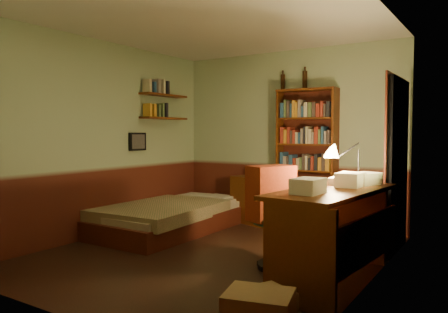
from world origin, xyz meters
The scene contains 23 objects.
floor centered at (0.00, 0.00, -0.01)m, with size 3.50×4.00×0.02m, color black.
ceiling centered at (0.00, 0.00, 2.61)m, with size 3.50×4.00×0.02m, color silver.
wall_back centered at (0.00, 2.01, 1.30)m, with size 3.50×0.02×2.60m, color #A1BA8F.
wall_left centered at (-1.76, 0.00, 1.30)m, with size 0.02×4.00×2.60m, color #A1BA8F.
wall_right centered at (1.76, 0.00, 1.30)m, with size 0.02×4.00×2.60m, color #A1BA8F.
wall_front centered at (0.00, -2.01, 1.30)m, with size 3.50×0.02×2.60m, color #A1BA8F.
doorway centered at (1.72, 1.30, 1.00)m, with size 0.06×0.90×2.00m, color black.
door_trim centered at (1.69, 1.30, 1.00)m, with size 0.02×0.98×2.08m, color #46190F.
bed centered at (-1.19, 0.70, 0.34)m, with size 1.21×2.26×0.67m, color olive.
dresser centered at (-0.38, 1.76, 0.35)m, with size 0.80×0.40×0.71m, color #52250B.
mini_stereo centered at (-0.40, 1.89, 0.78)m, with size 0.27×0.20×0.14m, color #B2B2B7.
bookshelf centered at (0.37, 1.85, 1.00)m, with size 0.86×0.27×2.00m, color #52250B.
bottle_left centered at (-0.06, 1.96, 2.12)m, with size 0.07×0.07×0.24m, color black.
bottle_right centered at (0.29, 1.96, 2.14)m, with size 0.07×0.07×0.27m, color black.
desk centered at (1.44, -0.13, 0.43)m, with size 0.66×1.60×0.86m, color #52250B.
paper_stack centered at (1.59, 0.38, 0.92)m, with size 0.22×0.31×0.12m, color silver.
desk_lamp centered at (1.53, 0.39, 1.17)m, with size 0.19×0.19×0.63m, color black.
office_chair centered at (0.90, -0.04, 0.52)m, with size 0.52×0.46×1.05m, color #2C5334.
red_jacket centered at (0.65, 0.06, 1.33)m, with size 0.26×0.48×0.57m, color #AD3819.
wall_shelf_lower centered at (-1.64, 1.10, 1.60)m, with size 0.20×0.90×0.03m, color #52250B.
wall_shelf_upper centered at (-1.64, 1.10, 1.95)m, with size 0.20×0.90×0.03m, color #52250B.
framed_picture centered at (-1.72, 0.60, 1.25)m, with size 0.04×0.32×0.26m, color black.
cardboard_box_b centered at (1.35, -1.21, 0.11)m, with size 0.32×0.27×0.23m, color #A48853.
Camera 1 is at (2.76, -4.03, 1.38)m, focal length 35.00 mm.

